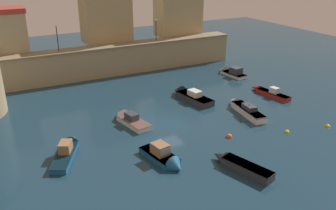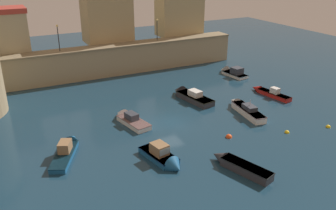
# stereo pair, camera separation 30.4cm
# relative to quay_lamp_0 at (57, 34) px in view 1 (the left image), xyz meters

# --- Properties ---
(ground_plane) EXTENTS (113.01, 113.01, 0.00)m
(ground_plane) POSITION_rel_quay_lamp_0_xyz_m (7.68, -20.26, -7.14)
(ground_plane) COLOR #19384C
(quay_wall) EXTENTS (42.66, 3.15, 4.64)m
(quay_wall) POSITION_rel_quay_lamp_0_xyz_m (7.68, 0.00, -4.80)
(quay_wall) COLOR #9E8966
(quay_wall) RESTS_ON ground
(old_town_backdrop) EXTENTS (37.83, 5.15, 9.02)m
(old_town_backdrop) POSITION_rel_quay_lamp_0_xyz_m (8.19, 3.67, 1.31)
(old_town_backdrop) COLOR tan
(old_town_backdrop) RESTS_ON ground
(quay_lamp_0) EXTENTS (0.32, 0.32, 3.81)m
(quay_lamp_0) POSITION_rel_quay_lamp_0_xyz_m (0.00, 0.00, 0.00)
(quay_lamp_0) COLOR black
(quay_lamp_0) RESTS_ON quay_wall
(quay_lamp_1) EXTENTS (0.32, 0.32, 3.45)m
(quay_lamp_1) POSITION_rel_quay_lamp_0_xyz_m (15.73, 0.00, -0.20)
(quay_lamp_1) COLOR black
(quay_lamp_1) RESTS_ON quay_wall
(moored_boat_0) EXTENTS (4.26, 6.67, 1.92)m
(moored_boat_0) POSITION_rel_quay_lamp_0_xyz_m (-4.25, -21.74, -6.73)
(moored_boat_0) COLOR #195689
(moored_boat_0) RESTS_ON ground
(moored_boat_1) EXTENTS (2.76, 5.99, 1.82)m
(moored_boat_1) POSITION_rel_quay_lamp_0_xyz_m (3.52, -17.96, -6.75)
(moored_boat_1) COLOR white
(moored_boat_1) RESTS_ON ground
(moored_boat_2) EXTENTS (2.96, 7.25, 2.00)m
(moored_boat_2) POSITION_rel_quay_lamp_0_xyz_m (13.29, -14.91, -6.67)
(moored_boat_2) COLOR #333338
(moored_boat_2) RESTS_ON ground
(moored_boat_3) EXTENTS (2.44, 5.54, 2.13)m
(moored_boat_3) POSITION_rel_quay_lamp_0_xyz_m (24.40, -8.95, -6.72)
(moored_boat_3) COLOR white
(moored_boat_3) RESTS_ON ground
(moored_boat_4) EXTENTS (2.67, 5.49, 2.14)m
(moored_boat_4) POSITION_rel_quay_lamp_0_xyz_m (3.24, -27.52, -6.69)
(moored_boat_4) COLOR #195689
(moored_boat_4) RESTS_ON ground
(moored_boat_5) EXTENTS (2.04, 6.41, 1.57)m
(moored_boat_5) POSITION_rel_quay_lamp_0_xyz_m (23.54, -18.64, -6.76)
(moored_boat_5) COLOR red
(moored_boat_5) RESTS_ON ground
(moored_boat_6) EXTENTS (2.35, 7.16, 2.30)m
(moored_boat_6) POSITION_rel_quay_lamp_0_xyz_m (16.89, -21.86, -6.65)
(moored_boat_6) COLOR white
(moored_boat_6) RESTS_ON ground
(moored_boat_7) EXTENTS (3.02, 6.15, 1.24)m
(moored_boat_7) POSITION_rel_quay_lamp_0_xyz_m (8.52, -31.54, -6.72)
(moored_boat_7) COLOR #333338
(moored_boat_7) RESTS_ON ground
(mooring_buoy_0) EXTENTS (0.52, 0.52, 0.52)m
(mooring_buoy_0) POSITION_rel_quay_lamp_0_xyz_m (22.56, -29.27, -7.14)
(mooring_buoy_0) COLOR yellow
(mooring_buoy_0) RESTS_ON ground
(mooring_buoy_1) EXTENTS (0.68, 0.68, 0.68)m
(mooring_buoy_1) POSITION_rel_quay_lamp_0_xyz_m (11.40, -26.23, -7.14)
(mooring_buoy_1) COLOR #EA4C19
(mooring_buoy_1) RESTS_ON ground
(mooring_buoy_2) EXTENTS (0.51, 0.51, 0.51)m
(mooring_buoy_2) POSITION_rel_quay_lamp_0_xyz_m (17.56, -28.20, -7.14)
(mooring_buoy_2) COLOR yellow
(mooring_buoy_2) RESTS_ON ground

